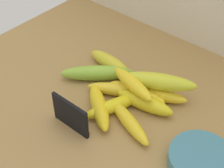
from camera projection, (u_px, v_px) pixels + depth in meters
counter_top at (127, 118)px, 88.06cm from camera, size 110.00×76.00×3.00cm
chalkboard_sign at (71, 116)px, 81.40cm from camera, size 11.00×1.80×8.40cm
fruit_bowl at (201, 160)px, 74.43cm from camera, size 14.37×14.37×3.57cm
banana_0 at (137, 93)px, 90.22cm from camera, size 16.51×6.95×3.92cm
banana_1 at (129, 121)px, 83.03cm from camera, size 16.90×9.01×3.34cm
banana_2 at (151, 93)px, 90.27cm from camera, size 19.20×10.77×3.70cm
banana_3 at (116, 90)px, 91.51cm from camera, size 15.30×10.82×3.43cm
banana_4 at (110, 63)px, 99.64cm from camera, size 15.34×5.24×4.12cm
banana_5 at (99, 107)px, 86.38cm from camera, size 15.51×13.09×3.91cm
banana_6 at (97, 73)px, 95.94cm from camera, size 18.13×16.83×4.33cm
banana_7 at (114, 106)px, 86.91cm from camera, size 9.18×16.41×3.51cm
banana_8 at (144, 102)px, 87.39cm from camera, size 16.31×6.73×4.17cm
banana_9 at (133, 84)px, 87.37cm from camera, size 15.58×7.20×3.44cm
banana_10 at (159, 81)px, 87.66cm from camera, size 19.09×12.81×4.36cm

